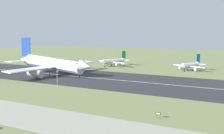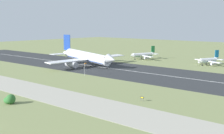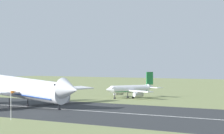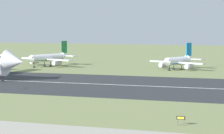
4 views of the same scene
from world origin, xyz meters
name	(u,v)px [view 2 (image 2 of 4)]	position (x,y,z in m)	size (l,w,h in m)	color
ground_plane	(113,95)	(0.00, 48.00, 0.00)	(646.29, 646.29, 0.00)	#7A8451
runway_strip	(180,77)	(0.00, 96.00, 0.03)	(406.29, 47.73, 0.06)	#2B2D30
runway_centreline	(180,77)	(0.00, 96.00, 0.07)	(365.66, 0.70, 0.01)	silver
taxiway_road	(83,102)	(0.00, 33.15, 0.03)	(304.72, 17.41, 0.05)	#A8A393
airplane_landing	(87,57)	(-61.69, 94.14, 5.36)	(46.73, 58.79, 18.31)	white
airplane_parked_west	(208,60)	(-8.85, 146.21, 2.97)	(20.80, 18.17, 9.08)	silver
airplane_parked_east	(143,55)	(-57.15, 144.62, 3.13)	(23.93, 21.94, 9.24)	white
shrub_clump	(10,100)	(-16.27, 16.30, 1.37)	(4.10, 3.44, 3.17)	#2D662D
windsock_pole	(86,64)	(-37.48, 70.05, 5.69)	(1.03, 2.51, 6.38)	#B7B7BC
runway_sign	(142,98)	(13.42, 47.55, 1.09)	(1.34, 0.13, 1.48)	#4C4C51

